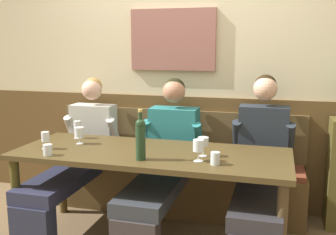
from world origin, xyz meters
The scene contains 15 objects.
room_wall_back centered at (0.00, 1.09, 1.40)m, with size 6.80×0.12×2.80m.
wood_wainscot_panel centered at (0.00, 1.04, 0.53)m, with size 6.80×0.03×1.07m, color brown.
wall_bench centered at (0.00, 0.83, 0.28)m, with size 2.41×0.42×0.94m.
dining_table centered at (0.00, 0.16, 0.67)m, with size 2.11×0.81×0.75m.
person_center_left_seat centered at (-0.80, 0.45, 0.60)m, with size 0.53×1.23×1.25m.
person_center_right_seat centered at (0.01, 0.47, 0.61)m, with size 0.54×1.24×1.26m.
person_right_seat centered at (0.82, 0.48, 0.63)m, with size 0.52×1.24×1.31m.
wine_bottle_clear_water centered at (0.00, -0.07, 0.91)m, with size 0.07×0.07×0.36m.
wine_glass_near_bucket centered at (-0.76, 0.40, 0.86)m, with size 0.07×0.07×0.15m.
wine_glass_mid_right centered at (-0.82, 0.01, 0.85)m, with size 0.06×0.06×0.14m.
wine_glass_right_end centered at (0.40, 0.00, 0.86)m, with size 0.08×0.08×0.16m.
wine_glass_by_bottle centered at (-0.64, 0.22, 0.85)m, with size 0.08×0.08×0.14m.
wine_glass_center_front centered at (0.41, 0.14, 0.86)m, with size 0.08×0.08×0.14m.
water_tumbler_right centered at (0.53, -0.05, 0.80)m, with size 0.07×0.07×0.09m, color silver.
water_tumbler_center centered at (-0.70, -0.15, 0.79)m, with size 0.07×0.07×0.08m, color silver.
Camera 1 is at (0.92, -2.63, 1.56)m, focal length 42.16 mm.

